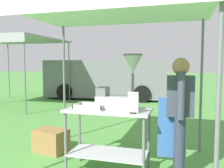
{
  "coord_description": "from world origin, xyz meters",
  "views": [
    {
      "loc": [
        1.25,
        -1.99,
        1.53
      ],
      "look_at": [
        0.26,
        1.4,
        1.24
      ],
      "focal_mm": 38.88,
      "sensor_mm": 36.0,
      "label": 1
    }
  ],
  "objects_px": {
    "donut_cart": "(108,126)",
    "donut_tray": "(90,107)",
    "supply_crate": "(51,141)",
    "van_grey": "(108,79)",
    "menu_sign": "(133,104)",
    "vendor": "(179,112)",
    "neighbour_tent": "(13,41)",
    "stall_canopy": "(110,13)",
    "donut_fryer": "(121,89)"
  },
  "relations": [
    {
      "from": "donut_cart",
      "to": "donut_fryer",
      "type": "relative_size",
      "value": 1.55
    },
    {
      "from": "donut_tray",
      "to": "menu_sign",
      "type": "xyz_separation_m",
      "value": [
        0.64,
        -0.16,
        0.1
      ]
    },
    {
      "from": "menu_sign",
      "to": "donut_cart",
      "type": "bearing_deg",
      "value": 152.0
    },
    {
      "from": "donut_cart",
      "to": "menu_sign",
      "type": "relative_size",
      "value": 4.32
    },
    {
      "from": "stall_canopy",
      "to": "vendor",
      "type": "xyz_separation_m",
      "value": [
        0.96,
        -0.06,
        -1.33
      ]
    },
    {
      "from": "stall_canopy",
      "to": "supply_crate",
      "type": "bearing_deg",
      "value": 162.95
    },
    {
      "from": "vendor",
      "to": "van_grey",
      "type": "xyz_separation_m",
      "value": [
        -3.2,
        7.1,
        -0.03
      ]
    },
    {
      "from": "donut_cart",
      "to": "menu_sign",
      "type": "height_order",
      "value": "menu_sign"
    },
    {
      "from": "vendor",
      "to": "neighbour_tent",
      "type": "distance_m",
      "value": 7.62
    },
    {
      "from": "stall_canopy",
      "to": "van_grey",
      "type": "bearing_deg",
      "value": 107.66
    },
    {
      "from": "neighbour_tent",
      "to": "supply_crate",
      "type": "bearing_deg",
      "value": -45.9
    },
    {
      "from": "supply_crate",
      "to": "donut_cart",
      "type": "bearing_deg",
      "value": -21.29
    },
    {
      "from": "vendor",
      "to": "neighbour_tent",
      "type": "xyz_separation_m",
      "value": [
        -6.03,
        4.43,
        1.48
      ]
    },
    {
      "from": "supply_crate",
      "to": "vendor",
      "type": "bearing_deg",
      "value": -11.07
    },
    {
      "from": "menu_sign",
      "to": "neighbour_tent",
      "type": "height_order",
      "value": "neighbour_tent"
    },
    {
      "from": "donut_fryer",
      "to": "supply_crate",
      "type": "bearing_deg",
      "value": 162.71
    },
    {
      "from": "stall_canopy",
      "to": "neighbour_tent",
      "type": "bearing_deg",
      "value": 139.22
    },
    {
      "from": "donut_tray",
      "to": "menu_sign",
      "type": "height_order",
      "value": "menu_sign"
    },
    {
      "from": "supply_crate",
      "to": "neighbour_tent",
      "type": "bearing_deg",
      "value": 134.1
    },
    {
      "from": "neighbour_tent",
      "to": "van_grey",
      "type": "bearing_deg",
      "value": 43.41
    },
    {
      "from": "supply_crate",
      "to": "van_grey",
      "type": "height_order",
      "value": "van_grey"
    },
    {
      "from": "vendor",
      "to": "supply_crate",
      "type": "distance_m",
      "value": 2.3
    },
    {
      "from": "van_grey",
      "to": "neighbour_tent",
      "type": "bearing_deg",
      "value": -136.59
    },
    {
      "from": "donut_tray",
      "to": "menu_sign",
      "type": "distance_m",
      "value": 0.67
    },
    {
      "from": "donut_tray",
      "to": "menu_sign",
      "type": "bearing_deg",
      "value": -14.1
    },
    {
      "from": "supply_crate",
      "to": "neighbour_tent",
      "type": "xyz_separation_m",
      "value": [
        -3.88,
        4.01,
        2.19
      ]
    },
    {
      "from": "donut_cart",
      "to": "menu_sign",
      "type": "bearing_deg",
      "value": -28.0
    },
    {
      "from": "vendor",
      "to": "donut_cart",
      "type": "bearing_deg",
      "value": -177.48
    },
    {
      "from": "supply_crate",
      "to": "stall_canopy",
      "type": "bearing_deg",
      "value": -17.05
    },
    {
      "from": "donut_cart",
      "to": "donut_tray",
      "type": "distance_m",
      "value": 0.37
    },
    {
      "from": "vendor",
      "to": "neighbour_tent",
      "type": "relative_size",
      "value": 0.5
    },
    {
      "from": "donut_tray",
      "to": "donut_fryer",
      "type": "bearing_deg",
      "value": 11.71
    },
    {
      "from": "donut_cart",
      "to": "supply_crate",
      "type": "bearing_deg",
      "value": 158.71
    },
    {
      "from": "donut_cart",
      "to": "vendor",
      "type": "height_order",
      "value": "vendor"
    },
    {
      "from": "menu_sign",
      "to": "neighbour_tent",
      "type": "distance_m",
      "value": 7.33
    },
    {
      "from": "menu_sign",
      "to": "van_grey",
      "type": "relative_size",
      "value": 0.05
    },
    {
      "from": "menu_sign",
      "to": "van_grey",
      "type": "height_order",
      "value": "van_grey"
    },
    {
      "from": "stall_canopy",
      "to": "menu_sign",
      "type": "distance_m",
      "value": 1.31
    },
    {
      "from": "donut_fryer",
      "to": "vendor",
      "type": "distance_m",
      "value": 0.83
    },
    {
      "from": "menu_sign",
      "to": "supply_crate",
      "type": "height_order",
      "value": "menu_sign"
    },
    {
      "from": "stall_canopy",
      "to": "donut_fryer",
      "type": "height_order",
      "value": "stall_canopy"
    },
    {
      "from": "neighbour_tent",
      "to": "donut_tray",
      "type": "bearing_deg",
      "value": -43.13
    },
    {
      "from": "donut_cart",
      "to": "van_grey",
      "type": "xyz_separation_m",
      "value": [
        -2.24,
        7.14,
        0.22
      ]
    },
    {
      "from": "donut_tray",
      "to": "neighbour_tent",
      "type": "relative_size",
      "value": 0.13
    },
    {
      "from": "donut_cart",
      "to": "donut_fryer",
      "type": "height_order",
      "value": "donut_fryer"
    },
    {
      "from": "donut_cart",
      "to": "donut_tray",
      "type": "xyz_separation_m",
      "value": [
        -0.24,
        -0.05,
        0.27
      ]
    },
    {
      "from": "van_grey",
      "to": "donut_fryer",
      "type": "bearing_deg",
      "value": -71.17
    },
    {
      "from": "donut_cart",
      "to": "vendor",
      "type": "relative_size",
      "value": 0.74
    },
    {
      "from": "vendor",
      "to": "neighbour_tent",
      "type": "height_order",
      "value": "neighbour_tent"
    },
    {
      "from": "donut_tray",
      "to": "donut_fryer",
      "type": "distance_m",
      "value": 0.5
    }
  ]
}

